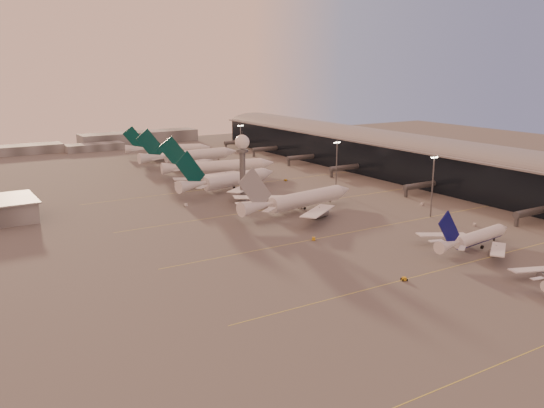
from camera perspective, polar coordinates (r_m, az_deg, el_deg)
ground at (r=165.41m, az=16.28°, el=-8.04°), size 700.00×700.00×0.00m
taxiway_markings at (r=222.93m, az=10.83°, el=-2.08°), size 180.00×185.25×0.02m
terminal at (r=312.03m, az=14.81°, el=4.18°), size 57.00×362.00×23.04m
radar_tower at (r=255.16m, az=-2.96°, el=4.95°), size 6.40×6.40×31.10m
mast_b at (r=236.41m, az=15.63°, el=1.98°), size 3.60×0.56×25.00m
mast_c at (r=272.72m, az=6.41°, el=3.91°), size 3.60×0.56×25.00m
mast_d at (r=346.09m, az=-3.13°, el=6.05°), size 3.60×0.56×25.00m
distant_horizon at (r=445.94m, az=-16.14°, el=5.98°), size 165.00×37.50×9.00m
narrowbody_mid at (r=201.55m, az=19.44°, el=-3.38°), size 40.64×32.27×15.91m
widebody_white at (r=237.94m, az=2.76°, el=0.10°), size 61.87×49.20×21.89m
greentail_a at (r=278.61m, az=-4.24°, el=2.11°), size 60.05×47.94×22.18m
greentail_b at (r=314.21m, az=-5.17°, el=3.46°), size 63.77×51.07×23.33m
greentail_c at (r=353.63m, az=-8.10°, el=4.54°), size 65.38×52.78×23.74m
greentail_d at (r=389.31m, az=-10.18°, el=5.21°), size 55.03×43.75×20.67m
gsv_tug_mid at (r=168.30m, az=12.96°, el=-7.26°), size 4.00×3.13×1.00m
gsv_truck_b at (r=231.50m, az=19.45°, el=-1.77°), size 5.51×3.56×2.10m
gsv_truck_c at (r=201.14m, az=4.16°, el=-3.25°), size 5.09×5.80×2.31m
gsv_catering_b at (r=257.64m, az=14.67°, el=0.34°), size 5.57×3.24×4.30m
gsv_tug_far at (r=244.61m, az=2.82°, el=-0.31°), size 4.02×4.40×1.08m
gsv_truck_d at (r=250.43m, az=-8.60°, el=0.05°), size 3.59×6.58×2.52m
gsv_tug_hangar at (r=301.90m, az=1.36°, el=2.38°), size 3.15×2.00×0.87m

